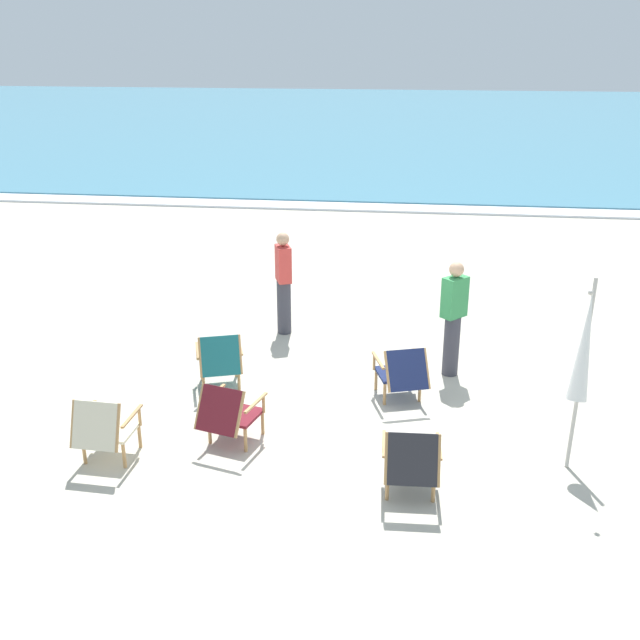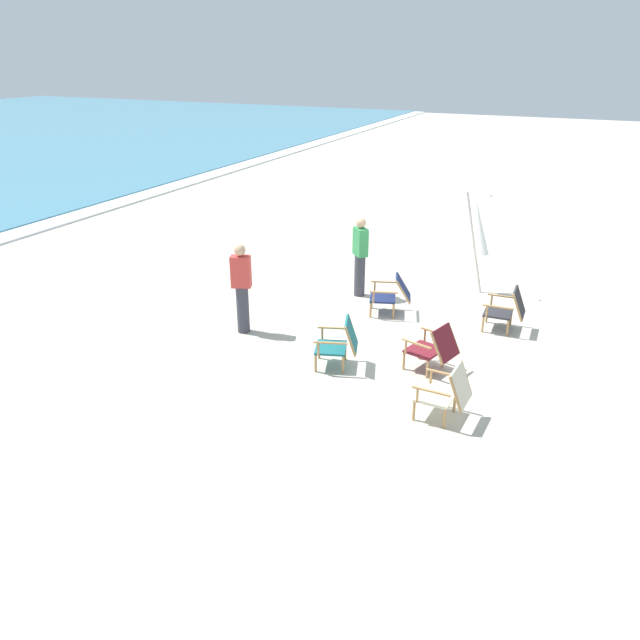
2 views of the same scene
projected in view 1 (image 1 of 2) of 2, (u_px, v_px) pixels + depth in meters
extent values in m
plane|color=#B7AF9E|center=(352.00, 429.00, 9.04)|extent=(80.00, 80.00, 0.00)
cube|color=teal|center=(403.00, 120.00, 38.84)|extent=(80.00, 40.00, 0.10)
cube|color=white|center=(389.00, 207.00, 20.09)|extent=(80.00, 1.10, 0.06)
cube|color=#196066|center=(219.00, 363.00, 10.03)|extent=(0.64, 0.62, 0.04)
cube|color=#196066|center=(220.00, 356.00, 9.65)|extent=(0.53, 0.34, 0.51)
cylinder|color=#AD7F4C|center=(202.00, 369.00, 10.24)|extent=(0.04, 0.04, 0.32)
cylinder|color=#AD7F4C|center=(236.00, 366.00, 10.33)|extent=(0.04, 0.04, 0.32)
cylinder|color=#AD7F4C|center=(203.00, 382.00, 9.85)|extent=(0.04, 0.04, 0.32)
cylinder|color=#AD7F4C|center=(239.00, 379.00, 9.93)|extent=(0.04, 0.04, 0.32)
cube|color=#AD7F4C|center=(198.00, 350.00, 9.88)|extent=(0.20, 0.51, 0.02)
cylinder|color=#AD7F4C|center=(197.00, 352.00, 10.09)|extent=(0.04, 0.04, 0.22)
cube|color=#AD7F4C|center=(240.00, 347.00, 9.98)|extent=(0.20, 0.51, 0.02)
cylinder|color=#AD7F4C|center=(239.00, 349.00, 10.20)|extent=(0.04, 0.04, 0.22)
cylinder|color=#AD7F4C|center=(200.00, 358.00, 9.60)|extent=(0.10, 0.20, 0.51)
cylinder|color=#AD7F4C|center=(240.00, 354.00, 9.69)|extent=(0.10, 0.20, 0.51)
cube|color=#19234C|center=(398.00, 373.00, 9.73)|extent=(0.64, 0.62, 0.04)
cube|color=#19234C|center=(407.00, 370.00, 9.31)|extent=(0.56, 0.44, 0.46)
cylinder|color=#AD7F4C|center=(376.00, 379.00, 9.95)|extent=(0.04, 0.04, 0.32)
cylinder|color=#AD7F4C|center=(410.00, 376.00, 10.03)|extent=(0.04, 0.04, 0.32)
cylinder|color=#AD7F4C|center=(385.00, 393.00, 9.55)|extent=(0.04, 0.04, 0.32)
cylinder|color=#AD7F4C|center=(420.00, 390.00, 9.64)|extent=(0.04, 0.04, 0.32)
cube|color=#AD7F4C|center=(378.00, 360.00, 9.59)|extent=(0.20, 0.51, 0.02)
cylinder|color=#AD7F4C|center=(374.00, 362.00, 9.80)|extent=(0.04, 0.04, 0.22)
cube|color=#AD7F4C|center=(420.00, 357.00, 9.69)|extent=(0.20, 0.51, 0.02)
cylinder|color=#AD7F4C|center=(415.00, 359.00, 9.90)|extent=(0.04, 0.04, 0.22)
cylinder|color=#AD7F4C|center=(387.00, 372.00, 9.27)|extent=(0.13, 0.30, 0.46)
cylinder|color=#AD7F4C|center=(427.00, 368.00, 9.35)|extent=(0.13, 0.30, 0.46)
cube|color=beige|center=(111.00, 430.00, 8.36)|extent=(0.54, 0.51, 0.04)
cube|color=beige|center=(95.00, 426.00, 7.96)|extent=(0.50, 0.25, 0.50)
cylinder|color=#AD7F4C|center=(101.00, 432.00, 8.65)|extent=(0.04, 0.04, 0.32)
cylinder|color=#AD7F4C|center=(140.00, 435.00, 8.57)|extent=(0.04, 0.04, 0.32)
cylinder|color=#AD7F4C|center=(84.00, 451.00, 8.25)|extent=(0.04, 0.04, 0.32)
cylinder|color=#AD7F4C|center=(124.00, 455.00, 8.18)|extent=(0.04, 0.04, 0.32)
cube|color=#AD7F4C|center=(84.00, 412.00, 8.30)|extent=(0.06, 0.53, 0.02)
cylinder|color=#AD7F4C|center=(93.00, 413.00, 8.51)|extent=(0.04, 0.04, 0.22)
cube|color=#AD7F4C|center=(132.00, 416.00, 8.21)|extent=(0.06, 0.53, 0.02)
cylinder|color=#AD7F4C|center=(140.00, 417.00, 8.42)|extent=(0.04, 0.04, 0.22)
cylinder|color=#AD7F4C|center=(73.00, 424.00, 8.00)|extent=(0.05, 0.23, 0.50)
cylinder|color=#AD7F4C|center=(118.00, 428.00, 7.92)|extent=(0.05, 0.23, 0.50)
cube|color=#28282D|center=(410.00, 462.00, 7.74)|extent=(0.54, 0.50, 0.04)
cube|color=#28282D|center=(413.00, 460.00, 7.34)|extent=(0.50, 0.25, 0.50)
cylinder|color=#AD7F4C|center=(387.00, 463.00, 8.02)|extent=(0.04, 0.04, 0.32)
cylinder|color=#AD7F4C|center=(431.00, 465.00, 7.98)|extent=(0.04, 0.04, 0.32)
cylinder|color=#AD7F4C|center=(387.00, 486.00, 7.62)|extent=(0.04, 0.04, 0.32)
cylinder|color=#AD7F4C|center=(434.00, 488.00, 7.58)|extent=(0.04, 0.04, 0.32)
cube|color=#AD7F4C|center=(384.00, 444.00, 7.67)|extent=(0.06, 0.53, 0.02)
cylinder|color=#AD7F4C|center=(384.00, 443.00, 7.88)|extent=(0.04, 0.04, 0.22)
cube|color=#AD7F4C|center=(439.00, 446.00, 7.62)|extent=(0.06, 0.53, 0.02)
cylinder|color=#AD7F4C|center=(437.00, 446.00, 7.84)|extent=(0.04, 0.04, 0.22)
cylinder|color=#AD7F4C|center=(387.00, 458.00, 7.36)|extent=(0.05, 0.23, 0.50)
cylinder|color=#AD7F4C|center=(439.00, 461.00, 7.32)|extent=(0.05, 0.23, 0.50)
cube|color=maroon|center=(236.00, 414.00, 8.70)|extent=(0.63, 0.60, 0.04)
cube|color=maroon|center=(219.00, 410.00, 8.31)|extent=(0.55, 0.39, 0.48)
cylinder|color=#AD7F4C|center=(228.00, 415.00, 9.03)|extent=(0.04, 0.04, 0.32)
cylinder|color=#AD7F4C|center=(263.00, 422.00, 8.86)|extent=(0.04, 0.04, 0.32)
cylinder|color=#AD7F4C|center=(210.00, 431.00, 8.66)|extent=(0.04, 0.04, 0.32)
cylinder|color=#AD7F4C|center=(245.00, 439.00, 8.49)|extent=(0.04, 0.04, 0.32)
cube|color=#AD7F4C|center=(213.00, 394.00, 8.70)|extent=(0.18, 0.52, 0.02)
cylinder|color=#AD7F4C|center=(222.00, 396.00, 8.91)|extent=(0.04, 0.04, 0.22)
cube|color=#AD7F4C|center=(256.00, 403.00, 8.50)|extent=(0.18, 0.52, 0.02)
cylinder|color=#AD7F4C|center=(264.00, 404.00, 8.70)|extent=(0.04, 0.04, 0.22)
cylinder|color=#AD7F4C|center=(200.00, 406.00, 8.40)|extent=(0.11, 0.28, 0.48)
cylinder|color=#AD7F4C|center=(240.00, 415.00, 8.22)|extent=(0.11, 0.28, 0.48)
cylinder|color=#B7B2A8|center=(581.00, 374.00, 8.10)|extent=(0.21, 0.55, 2.04)
cone|color=white|center=(584.00, 347.00, 7.90)|extent=(0.36, 0.54, 1.17)
sphere|color=#B7B2A8|center=(591.00, 293.00, 7.51)|extent=(0.06, 0.06, 0.06)
cylinder|color=#383842|center=(451.00, 346.00, 10.31)|extent=(0.22, 0.22, 0.86)
cube|color=#338C4C|center=(455.00, 297.00, 10.05)|extent=(0.38, 0.38, 0.56)
sphere|color=tan|center=(457.00, 269.00, 9.91)|extent=(0.20, 0.20, 0.20)
cylinder|color=#383842|center=(284.00, 307.00, 11.73)|extent=(0.22, 0.22, 0.86)
cube|color=#D13D38|center=(283.00, 264.00, 11.48)|extent=(0.31, 0.39, 0.56)
sphere|color=tan|center=(283.00, 239.00, 11.33)|extent=(0.20, 0.20, 0.20)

